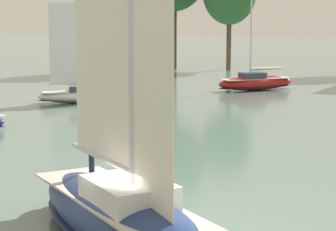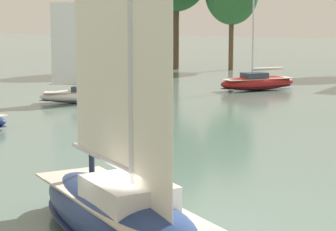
# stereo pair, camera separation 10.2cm
# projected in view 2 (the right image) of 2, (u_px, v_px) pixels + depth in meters

# --- Properties ---
(sailboat_main) EXTENTS (10.66, 8.17, 14.68)m
(sailboat_main) POSITION_uv_depth(u_px,v_px,m) (121.00, 210.00, 20.24)
(sailboat_main) COLOR navy
(sailboat_main) RESTS_ON ground
(sailboat_moored_near_marina) EXTENTS (6.71, 8.11, 11.42)m
(sailboat_moored_near_marina) POSITION_uv_depth(u_px,v_px,m) (258.00, 82.00, 63.36)
(sailboat_moored_near_marina) COLOR maroon
(sailboat_moored_near_marina) RESTS_ON ground
(sailboat_moored_mid_channel) EXTENTS (6.51, 5.04, 9.01)m
(sailboat_moored_mid_channel) POSITION_uv_depth(u_px,v_px,m) (79.00, 94.00, 53.89)
(sailboat_moored_mid_channel) COLOR white
(sailboat_moored_mid_channel) RESTS_ON ground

